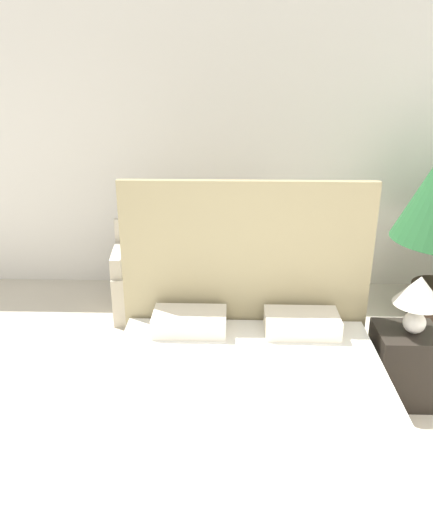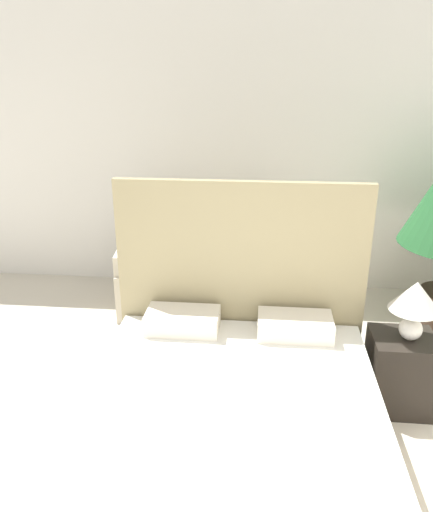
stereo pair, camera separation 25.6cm
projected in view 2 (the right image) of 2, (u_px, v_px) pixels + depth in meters
wall_back at (233, 151)px, 5.10m from camera, size 10.00×0.06×2.90m
bed at (231, 427)px, 2.91m from camera, size 1.78×2.08×1.56m
armchair_near_window_left at (150, 281)px, 4.88m from camera, size 0.64×0.66×0.88m
armchair_near_window_right at (248, 285)px, 4.79m from camera, size 0.59×0.61×0.88m
nightstand at (400, 372)px, 3.48m from camera, size 0.43×0.39×0.55m
table_lamp at (415, 301)px, 3.26m from camera, size 0.33×0.33×0.42m
side_table at (199, 288)px, 4.86m from camera, size 0.32×0.32×0.48m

